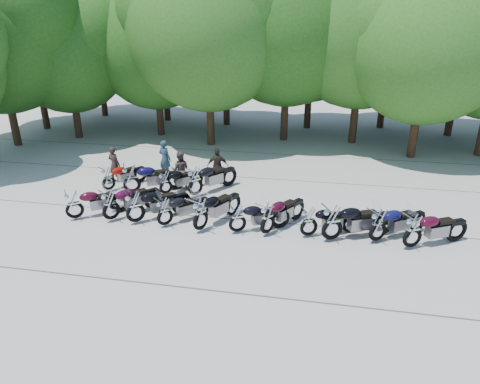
% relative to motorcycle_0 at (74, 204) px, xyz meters
% --- Properties ---
extents(ground, '(90.00, 90.00, 0.00)m').
position_rel_motorcycle_0_xyz_m(ground, '(5.93, -0.39, -0.64)').
color(ground, '#9D988E').
rests_on(ground, ground).
extents(tree_0, '(7.50, 7.50, 9.21)m').
position_rel_motorcycle_0_xyz_m(tree_0, '(-9.49, 12.59, 4.82)').
color(tree_0, '#3A2614').
rests_on(tree_0, ground).
extents(tree_1, '(6.97, 6.97, 8.55)m').
position_rel_motorcycle_0_xyz_m(tree_1, '(-6.11, 10.85, 4.43)').
color(tree_1, '#3A2614').
rests_on(tree_1, ground).
extents(tree_2, '(7.31, 7.31, 8.97)m').
position_rel_motorcycle_0_xyz_m(tree_2, '(-1.32, 12.45, 4.67)').
color(tree_2, '#3A2614').
rests_on(tree_2, ground).
extents(tree_3, '(8.70, 8.70, 10.67)m').
position_rel_motorcycle_0_xyz_m(tree_3, '(2.36, 10.85, 5.68)').
color(tree_3, '#3A2614').
rests_on(tree_3, ground).
extents(tree_4, '(9.13, 9.13, 11.20)m').
position_rel_motorcycle_0_xyz_m(tree_4, '(6.47, 12.70, 6.00)').
color(tree_4, '#3A2614').
rests_on(tree_4, ground).
extents(tree_5, '(9.04, 9.04, 11.10)m').
position_rel_motorcycle_0_xyz_m(tree_5, '(10.55, 12.82, 5.94)').
color(tree_5, '#3A2614').
rests_on(tree_5, ground).
extents(tree_6, '(8.00, 8.00, 9.82)m').
position_rel_motorcycle_0_xyz_m(tree_6, '(13.49, 10.43, 5.18)').
color(tree_6, '#3A2614').
rests_on(tree_6, ground).
extents(tree_9, '(7.59, 7.59, 9.32)m').
position_rel_motorcycle_0_xyz_m(tree_9, '(-7.60, 17.20, 4.88)').
color(tree_9, '#3A2614').
rests_on(tree_9, ground).
extents(tree_10, '(7.78, 7.78, 9.55)m').
position_rel_motorcycle_0_xyz_m(tree_10, '(-2.36, 16.58, 5.02)').
color(tree_10, '#3A2614').
rests_on(tree_10, ground).
extents(tree_11, '(7.56, 7.56, 9.28)m').
position_rel_motorcycle_0_xyz_m(tree_11, '(2.17, 16.04, 4.86)').
color(tree_11, '#3A2614').
rests_on(tree_11, ground).
extents(tree_12, '(7.88, 7.88, 9.67)m').
position_rel_motorcycle_0_xyz_m(tree_12, '(7.73, 16.08, 5.09)').
color(tree_12, '#3A2614').
rests_on(tree_12, ground).
extents(tree_13, '(8.31, 8.31, 10.20)m').
position_rel_motorcycle_0_xyz_m(tree_13, '(12.62, 17.09, 5.40)').
color(tree_13, '#3A2614').
rests_on(tree_13, ground).
extents(tree_14, '(8.02, 8.02, 9.84)m').
position_rel_motorcycle_0_xyz_m(tree_14, '(16.61, 15.71, 5.19)').
color(tree_14, '#3A2614').
rests_on(tree_14, ground).
extents(motorcycle_0, '(2.22, 1.88, 1.27)m').
position_rel_motorcycle_0_xyz_m(motorcycle_0, '(0.00, 0.00, 0.00)').
color(motorcycle_0, '#3A0717').
rests_on(motorcycle_0, ground).
extents(motorcycle_1, '(2.02, 2.36, 1.36)m').
position_rel_motorcycle_0_xyz_m(motorcycle_1, '(1.36, 0.16, 0.04)').
color(motorcycle_1, '#3C0821').
rests_on(motorcycle_1, ground).
extents(motorcycle_2, '(2.34, 2.16, 1.38)m').
position_rel_motorcycle_0_xyz_m(motorcycle_2, '(2.32, 0.11, 0.06)').
color(motorcycle_2, black).
rests_on(motorcycle_2, ground).
extents(motorcycle_3, '(1.95, 2.03, 1.22)m').
position_rel_motorcycle_0_xyz_m(motorcycle_3, '(3.43, 0.08, -0.03)').
color(motorcycle_3, black).
rests_on(motorcycle_3, ground).
extents(motorcycle_4, '(1.80, 2.53, 1.39)m').
position_rel_motorcycle_0_xyz_m(motorcycle_4, '(4.77, -0.04, 0.06)').
color(motorcycle_4, black).
rests_on(motorcycle_4, ground).
extents(motorcycle_5, '(2.22, 1.55, 1.22)m').
position_rel_motorcycle_0_xyz_m(motorcycle_5, '(6.05, 0.04, -0.03)').
color(motorcycle_5, black).
rests_on(motorcycle_5, ground).
extents(motorcycle_6, '(1.86, 2.37, 1.33)m').
position_rel_motorcycle_0_xyz_m(motorcycle_6, '(7.06, 0.12, 0.03)').
color(motorcycle_6, '#320614').
rests_on(motorcycle_6, ground).
extents(motorcycle_7, '(2.25, 1.49, 1.23)m').
position_rel_motorcycle_0_xyz_m(motorcycle_7, '(8.46, 0.21, -0.02)').
color(motorcycle_7, black).
rests_on(motorcycle_7, ground).
extents(motorcycle_8, '(2.66, 1.80, 1.45)m').
position_rel_motorcycle_0_xyz_m(motorcycle_8, '(9.21, 0.05, 0.09)').
color(motorcycle_8, black).
rests_on(motorcycle_8, ground).
extents(motorcycle_9, '(2.34, 1.96, 1.34)m').
position_rel_motorcycle_0_xyz_m(motorcycle_9, '(10.68, 0.25, 0.03)').
color(motorcycle_9, '#0E0E3F').
rests_on(motorcycle_9, ground).
extents(motorcycle_10, '(2.46, 1.77, 1.36)m').
position_rel_motorcycle_0_xyz_m(motorcycle_10, '(11.72, 0.02, 0.04)').
color(motorcycle_10, '#3B0816').
rests_on(motorcycle_10, ground).
extents(motorcycle_11, '(1.75, 2.16, 1.22)m').
position_rel_motorcycle_0_xyz_m(motorcycle_11, '(-0.09, 2.85, -0.03)').
color(motorcycle_11, '#970E05').
rests_on(motorcycle_11, ground).
extents(motorcycle_12, '(2.62, 1.84, 1.44)m').
position_rel_motorcycle_0_xyz_m(motorcycle_12, '(1.01, 2.75, 0.08)').
color(motorcycle_12, black).
rests_on(motorcycle_12, ground).
extents(motorcycle_13, '(1.85, 2.01, 1.18)m').
position_rel_motorcycle_0_xyz_m(motorcycle_13, '(2.44, 2.89, -0.04)').
color(motorcycle_13, black).
rests_on(motorcycle_13, ground).
extents(motorcycle_14, '(2.15, 2.52, 1.44)m').
position_rel_motorcycle_0_xyz_m(motorcycle_14, '(3.71, 2.95, 0.09)').
color(motorcycle_14, black).
rests_on(motorcycle_14, ground).
extents(rider_0, '(0.68, 0.54, 1.64)m').
position_rel_motorcycle_0_xyz_m(rider_0, '(-0.35, 3.99, 0.19)').
color(rider_0, black).
rests_on(rider_0, ground).
extents(rider_1, '(0.91, 0.76, 1.66)m').
position_rel_motorcycle_0_xyz_m(rider_1, '(2.80, 3.82, 0.19)').
color(rider_1, '#504339').
rests_on(rider_1, ground).
extents(rider_2, '(1.01, 0.56, 1.63)m').
position_rel_motorcycle_0_xyz_m(rider_2, '(4.27, 4.61, 0.18)').
color(rider_2, black).
rests_on(rider_2, ground).
extents(rider_3, '(0.74, 0.61, 1.75)m').
position_rel_motorcycle_0_xyz_m(rider_3, '(1.66, 5.04, 0.24)').
color(rider_3, '#203A44').
rests_on(rider_3, ground).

